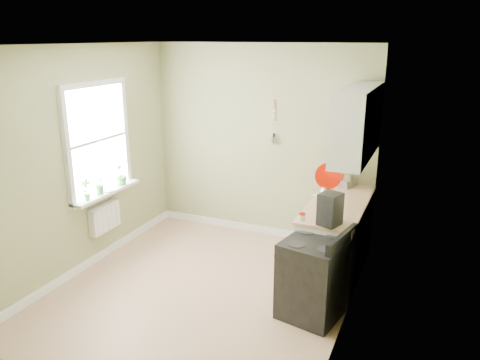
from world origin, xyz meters
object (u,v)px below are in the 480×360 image
at_px(coffee_maker, 330,210).
at_px(kettle, 323,196).
at_px(stand_mixer, 347,171).
at_px(stove, 315,277).

bearing_deg(coffee_maker, kettle, 109.55).
relative_size(stand_mixer, kettle, 2.12).
bearing_deg(stand_mixer, kettle, -96.27).
bearing_deg(kettle, stand_mixer, 83.73).
relative_size(stand_mixer, coffee_maker, 1.29).
xyz_separation_m(stove, stand_mixer, (-0.04, 1.69, 0.68)).
height_order(stand_mixer, kettle, stand_mixer).
bearing_deg(stove, kettle, 99.72).
distance_m(kettle, coffee_maker, 0.61).
height_order(stove, coffee_maker, coffee_maker).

